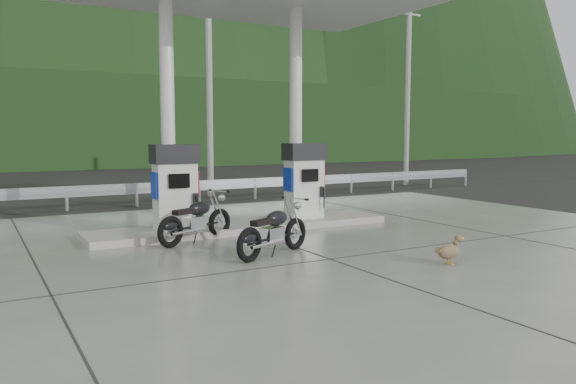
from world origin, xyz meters
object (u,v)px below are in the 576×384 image
motorcycle_left (274,232)px  motorcycle_right (196,221)px  gas_pump_left (175,187)px  duck (449,252)px  gas_pump_right (304,181)px

motorcycle_left → motorcycle_right: 2.02m
gas_pump_left → duck: bearing=-57.1°
gas_pump_left → duck: (3.11, -4.80, -0.84)m
gas_pump_right → duck: size_ratio=3.15×
gas_pump_right → motorcycle_left: gas_pump_right is taller
gas_pump_right → motorcycle_left: (-2.30, -2.74, -0.62)m
gas_pump_left → gas_pump_right: (3.20, 0.00, 0.00)m
gas_pump_left → duck: gas_pump_left is taller
motorcycle_left → motorcycle_right: size_ratio=0.98×
gas_pump_left → gas_pump_right: bearing=0.0°
motorcycle_left → duck: (2.21, -2.07, -0.22)m
gas_pump_left → duck: size_ratio=3.15×
motorcycle_right → duck: motorcycle_right is taller
motorcycle_right → duck: size_ratio=3.23×
motorcycle_right → gas_pump_left: bearing=74.6°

